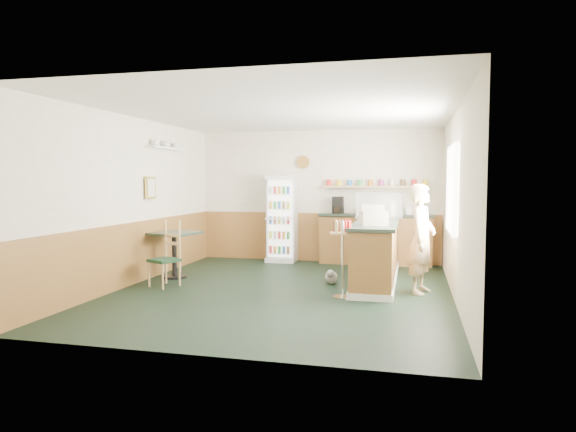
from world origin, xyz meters
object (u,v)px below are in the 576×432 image
(cafe_table, at_px, (174,246))
(cafe_chair, at_px, (167,251))
(condiment_stand, at_px, (342,247))
(shopkeeper, at_px, (422,239))
(drinks_fridge, at_px, (282,219))
(display_case, at_px, (380,206))
(cash_register, at_px, (374,218))

(cafe_table, distance_m, cafe_chair, 0.63)
(cafe_table, bearing_deg, condiment_stand, -15.01)
(shopkeeper, distance_m, condiment_stand, 1.24)
(drinks_fridge, height_order, cafe_table, drinks_fridge)
(shopkeeper, bearing_deg, condiment_stand, 133.44)
(display_case, distance_m, cafe_table, 3.63)
(shopkeeper, height_order, cafe_chair, shopkeeper)
(cash_register, distance_m, shopkeeper, 0.77)
(cafe_table, bearing_deg, cafe_chair, -74.86)
(cafe_chair, bearing_deg, condiment_stand, 19.93)
(shopkeeper, distance_m, cafe_table, 4.11)
(drinks_fridge, distance_m, shopkeeper, 3.67)
(drinks_fridge, xyz_separation_m, cash_register, (2.05, -2.52, 0.23))
(condiment_stand, relative_size, cafe_chair, 1.05)
(shopkeeper, xyz_separation_m, condiment_stand, (-1.10, -0.57, -0.09))
(display_case, relative_size, cafe_table, 0.91)
(drinks_fridge, xyz_separation_m, display_case, (2.05, -1.12, 0.35))
(cafe_chair, bearing_deg, shopkeeper, 29.34)
(drinks_fridge, height_order, display_case, drinks_fridge)
(cash_register, bearing_deg, cafe_chair, 170.60)
(shopkeeper, relative_size, cafe_chair, 1.55)
(shopkeeper, bearing_deg, display_case, 44.35)
(cafe_chair, bearing_deg, cafe_table, 129.06)
(drinks_fridge, height_order, condiment_stand, drinks_fridge)
(display_case, bearing_deg, drinks_fridge, 151.34)
(display_case, relative_size, cafe_chair, 0.76)
(display_case, height_order, cafe_chair, display_case)
(cash_register, relative_size, cafe_chair, 0.37)
(shopkeeper, bearing_deg, cash_register, 114.28)
(drinks_fridge, xyz_separation_m, cafe_table, (-1.35, -2.19, -0.33))
(display_case, bearing_deg, shopkeeper, -61.73)
(drinks_fridge, bearing_deg, shopkeeper, -41.38)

